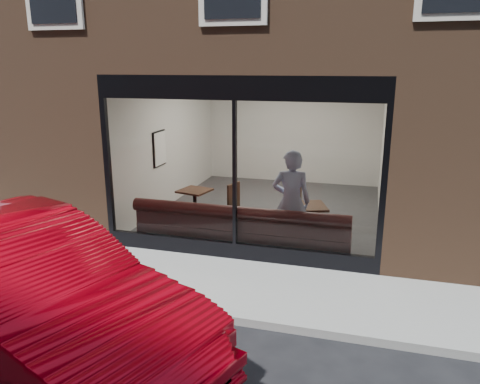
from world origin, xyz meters
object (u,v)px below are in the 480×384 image
(cafe_table_right, at_px, (307,206))
(parked_car, at_px, (18,295))
(person, at_px, (291,202))
(cafe_table_left, at_px, (195,191))
(banquette, at_px, (241,239))
(cafe_chair_right, at_px, (289,211))
(cafe_chair_left, at_px, (226,214))

(cafe_table_right, relative_size, parked_car, 0.14)
(person, xyz_separation_m, parked_car, (-2.41, -4.16, -0.12))
(person, relative_size, cafe_table_left, 3.13)
(banquette, distance_m, cafe_table_left, 1.92)
(banquette, xyz_separation_m, parked_car, (-1.53, -3.94, 0.62))
(person, xyz_separation_m, cafe_chair_right, (-0.31, 1.71, -0.72))
(cafe_table_left, relative_size, cafe_chair_right, 1.57)
(cafe_table_left, distance_m, cafe_chair_right, 2.14)
(banquette, bearing_deg, parked_car, -111.21)
(person, bearing_deg, banquette, 5.68)
(cafe_chair_right, bearing_deg, cafe_table_left, 30.21)
(cafe_table_left, relative_size, cafe_chair_left, 1.40)
(cafe_table_left, bearing_deg, cafe_chair_left, 9.74)
(banquette, xyz_separation_m, person, (0.88, 0.22, 0.73))
(banquette, height_order, person, person)
(person, xyz_separation_m, cafe_chair_left, (-1.59, 1.12, -0.72))
(cafe_table_left, bearing_deg, cafe_chair_right, 19.65)
(banquette, distance_m, person, 1.17)
(cafe_table_left, xyz_separation_m, cafe_chair_right, (1.96, 0.70, -0.50))
(cafe_chair_right, distance_m, parked_car, 6.26)
(banquette, height_order, cafe_chair_right, banquette)
(banquette, bearing_deg, person, 14.19)
(parked_car, bearing_deg, banquette, -2.09)
(person, xyz_separation_m, cafe_table_right, (0.23, 0.51, -0.22))
(person, bearing_deg, cafe_chair_right, -88.06)
(cafe_table_right, bearing_deg, banquette, -146.52)
(banquette, distance_m, cafe_table_right, 1.43)
(person, height_order, parked_car, person)
(cafe_chair_left, bearing_deg, cafe_table_left, 27.05)
(cafe_table_left, bearing_deg, parked_car, -91.58)
(cafe_table_left, distance_m, cafe_table_right, 2.55)
(banquette, bearing_deg, cafe_table_right, 33.48)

